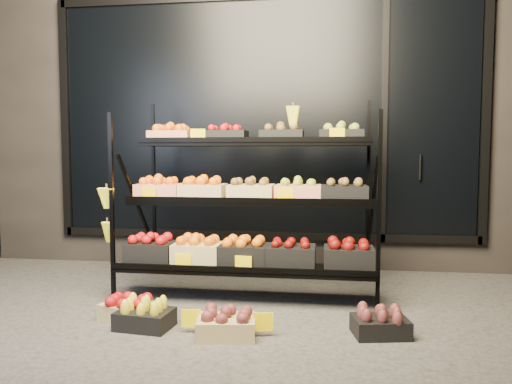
# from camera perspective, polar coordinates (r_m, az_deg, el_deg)

# --- Properties ---
(ground) EXTENTS (24.00, 24.00, 0.00)m
(ground) POSITION_cam_1_polar(r_m,az_deg,el_deg) (3.76, -2.26, -13.89)
(ground) COLOR #514F4C
(ground) RESTS_ON ground
(building) EXTENTS (6.00, 2.08, 3.50)m
(building) POSITION_cam_1_polar(r_m,az_deg,el_deg) (6.16, 2.06, 9.67)
(building) COLOR #2D2826
(building) RESTS_ON ground
(display_rack) EXTENTS (2.18, 1.02, 1.71)m
(display_rack) POSITION_cam_1_polar(r_m,az_deg,el_deg) (4.19, -0.96, -1.00)
(display_rack) COLOR black
(display_rack) RESTS_ON ground
(tag_floor_a) EXTENTS (0.13, 0.01, 0.12)m
(tag_floor_a) POSITION_cam_1_polar(r_m,az_deg,el_deg) (3.42, -7.40, -14.75)
(tag_floor_a) COLOR #FFDD00
(tag_floor_a) RESTS_ON ground
(tag_floor_b) EXTENTS (0.13, 0.01, 0.12)m
(tag_floor_b) POSITION_cam_1_polar(r_m,az_deg,el_deg) (3.34, 0.86, -15.25)
(tag_floor_b) COLOR #FFDD00
(tag_floor_b) RESTS_ON ground
(floor_crate_left) EXTENTS (0.43, 0.38, 0.19)m
(floor_crate_left) POSITION_cam_1_polar(r_m,az_deg,el_deg) (3.74, -14.34, -12.76)
(floor_crate_left) COLOR tan
(floor_crate_left) RESTS_ON ground
(floor_crate_midleft) EXTENTS (0.39, 0.31, 0.19)m
(floor_crate_midleft) POSITION_cam_1_polar(r_m,az_deg,el_deg) (3.56, -12.59, -13.59)
(floor_crate_midleft) COLOR black
(floor_crate_midleft) RESTS_ON ground
(floor_crate_midright) EXTENTS (0.41, 0.32, 0.19)m
(floor_crate_midright) POSITION_cam_1_polar(r_m,az_deg,el_deg) (3.33, -3.43, -14.75)
(floor_crate_midright) COLOR tan
(floor_crate_midright) RESTS_ON ground
(floor_crate_right) EXTENTS (0.39, 0.32, 0.18)m
(floor_crate_right) POSITION_cam_1_polar(r_m,az_deg,el_deg) (3.44, 14.02, -14.29)
(floor_crate_right) COLOR black
(floor_crate_right) RESTS_ON ground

